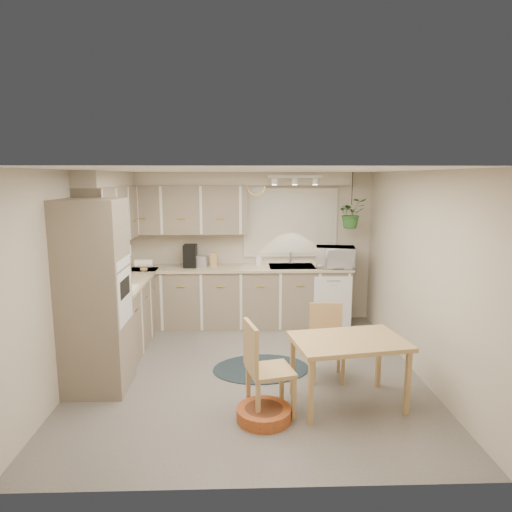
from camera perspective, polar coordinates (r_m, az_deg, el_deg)
name	(u,v)px	position (r m, az deg, el deg)	size (l,w,h in m)	color
floor	(249,372)	(5.69, -0.83, -14.25)	(4.20, 4.20, 0.00)	slate
ceiling	(249,170)	(5.20, -0.90, 10.68)	(4.20, 4.20, 0.00)	white
wall_back	(247,247)	(7.38, -1.15, 1.09)	(4.00, 0.04, 2.40)	#BCB29C
wall_front	(254,337)	(3.30, -0.22, -10.11)	(4.00, 0.04, 2.40)	#BCB29C
wall_left	(76,276)	(5.65, -21.61, -2.33)	(0.04, 4.20, 2.40)	#BCB29C
wall_right	(418,274)	(5.71, 19.64, -2.09)	(0.04, 4.20, 2.40)	#BCB29C
base_cab_left	(124,316)	(6.56, -16.13, -7.16)	(0.60, 1.85, 0.90)	gray
base_cab_back	(235,297)	(7.24, -2.69, -5.15)	(3.60, 0.60, 0.90)	gray
counter_left	(123,282)	(6.43, -16.25, -3.16)	(0.64, 1.89, 0.04)	tan
counter_back	(234,268)	(7.13, -2.72, -1.52)	(3.64, 0.64, 0.04)	tan
oven_stack	(95,297)	(5.23, -19.52, -4.82)	(0.65, 0.65, 2.10)	gray
wall_oven_face	(125,296)	(5.15, -16.11, -4.89)	(0.02, 0.56, 0.58)	silver
upper_cab_left	(112,215)	(6.46, -17.53, 4.96)	(0.35, 2.00, 0.75)	gray
upper_cab_back	(182,210)	(7.20, -9.17, 5.75)	(2.00, 0.35, 0.75)	gray
soffit_left	(108,179)	(6.44, -17.96, 9.16)	(0.30, 2.00, 0.20)	#BCB29C
soffit_back	(234,179)	(7.15, -2.79, 9.64)	(3.60, 0.30, 0.20)	#BCB29C
cooktop	(112,291)	(5.89, -17.54, -4.17)	(0.52, 0.58, 0.02)	silver
range_hood	(108,254)	(5.80, -17.96, 0.20)	(0.40, 0.60, 0.14)	silver
window_blinds	(290,223)	(7.35, 4.33, 4.16)	(1.40, 0.02, 1.00)	silver
window_frame	(290,223)	(7.35, 4.32, 4.17)	(1.50, 0.02, 1.10)	beige
sink	(292,269)	(7.18, 4.48, -1.62)	(0.70, 0.48, 0.10)	#A2A4AA
dishwasher_front	(333,303)	(7.09, 9.56, -5.83)	(0.58, 0.01, 0.83)	silver
track_light_bar	(295,177)	(6.79, 4.88, 9.86)	(0.80, 0.04, 0.04)	silver
wall_clock	(256,186)	(7.27, 0.02, 8.71)	(0.30, 0.30, 0.03)	gold
dining_table	(348,372)	(4.92, 11.39, -14.01)	(1.12, 0.74, 0.70)	tan
chair_left	(271,368)	(4.62, 1.83, -13.80)	(0.44, 0.44, 0.94)	tan
chair_back	(327,343)	(5.44, 8.89, -10.68)	(0.40, 0.40, 0.86)	tan
braided_rug	(261,369)	(5.76, 0.65, -13.89)	(1.19, 0.89, 0.01)	black
pet_bed	(264,414)	(4.67, 0.99, -19.13)	(0.53, 0.53, 0.12)	#BB6825
microwave	(335,255)	(7.15, 9.87, 0.15)	(0.59, 0.33, 0.40)	silver
soap_bottle	(258,262)	(7.28, 0.28, -0.78)	(0.08, 0.18, 0.08)	silver
hanging_plant	(351,217)	(7.12, 11.81, 4.84)	(0.41, 0.46, 0.36)	#2C5E25
coffee_maker	(190,256)	(7.14, -8.22, 0.02)	(0.20, 0.24, 0.35)	black
toaster	(198,261)	(7.17, -7.23, -0.64)	(0.29, 0.17, 0.18)	#A2A4AA
knife_block	(214,259)	(7.17, -5.29, -0.43)	(0.10, 0.10, 0.22)	tan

